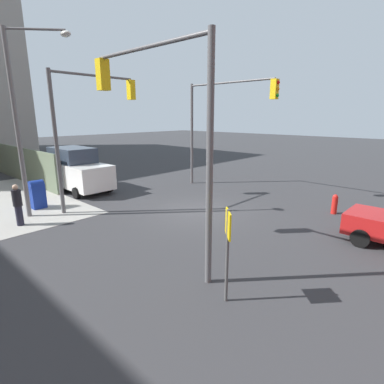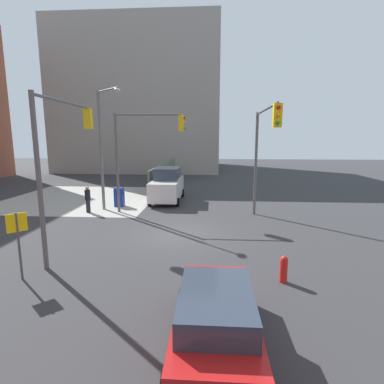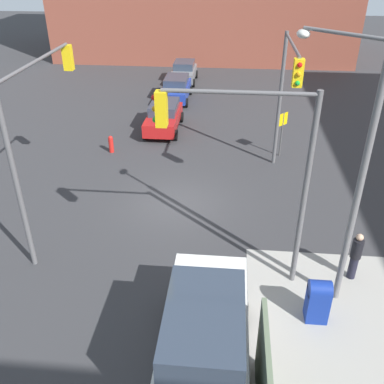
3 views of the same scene
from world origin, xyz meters
name	(u,v)px [view 2 (image 2 of 3)]	position (x,y,z in m)	size (l,w,h in m)	color
ground_plane	(178,234)	(0.00, 0.00, 0.00)	(120.00, 120.00, 0.00)	#333335
sidewalk_corner	(83,198)	(9.00, 9.00, 0.01)	(12.00, 12.00, 0.01)	#9E9B93
construction_fence	(165,174)	(16.21, 3.20, 1.20)	(16.42, 0.12, 2.40)	#607056
building_loft_east	(146,104)	(36.00, 9.37, 10.62)	(20.00, 24.00, 21.23)	#9E9B93
traffic_signal_nw_corner	(63,145)	(-2.58, 4.50, 4.61)	(5.07, 0.36, 6.50)	#59595B
traffic_signal_se_corner	(263,142)	(2.11, -4.50, 4.67)	(6.19, 0.36, 6.50)	#59595B
traffic_signal_ne_corner	(142,143)	(4.50, 2.78, 4.58)	(0.36, 4.61, 6.50)	#59595B
street_lamp_corner	(103,141)	(4.95, 5.52, 4.70)	(1.98, 2.07, 8.00)	slate
warning_sign_two_way	(18,234)	(-5.40, 4.88, 1.64)	(0.48, 0.48, 2.40)	#4C4C4C
mailbox_blue	(119,196)	(6.20, 5.00, 0.76)	(0.56, 0.64, 1.43)	navy
fire_hydrant	(284,269)	(-5.00, -4.20, 0.49)	(0.26, 0.26, 0.94)	red
hatchback_red	(216,317)	(-8.53, -1.84, 0.84)	(4.40, 2.02, 1.62)	#B21919
van_white_delivery	(167,185)	(8.45, 1.80, 1.28)	(5.40, 2.32, 2.62)	white
pedestrian_crossing	(88,199)	(4.20, 6.50, 0.93)	(0.36, 0.36, 1.78)	black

